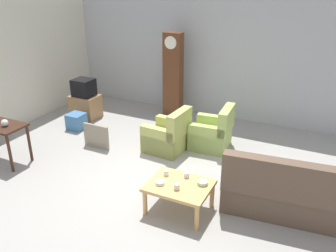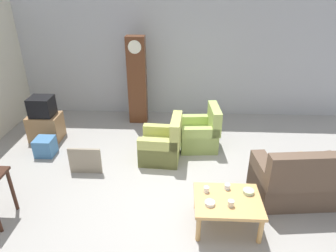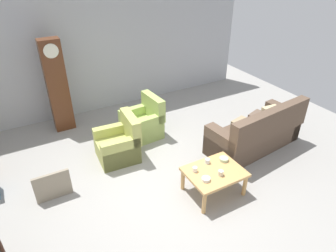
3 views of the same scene
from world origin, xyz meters
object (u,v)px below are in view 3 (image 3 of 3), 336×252
at_px(armchair_olive_near, 119,145).
at_px(bowl_shallow_green, 224,159).
at_px(couch_floral, 256,133).
at_px(framed_picture_leaning, 53,186).
at_px(bowl_white_stacked, 206,179).
at_px(cup_blue_rimmed, 207,161).
at_px(armchair_olive_far, 143,123).
at_px(cup_cream_tall, 221,173).
at_px(cup_white_porcelain, 195,169).
at_px(coffee_table_wood, 214,174).
at_px(grandfather_clock, 57,86).

relative_size(armchair_olive_near, bowl_shallow_green, 5.62).
xyz_separation_m(couch_floral, framed_picture_leaning, (-4.05, 0.53, -0.10)).
bearing_deg(bowl_white_stacked, cup_blue_rimmed, 51.46).
xyz_separation_m(armchair_olive_far, cup_cream_tall, (0.29, -2.42, 0.21)).
bearing_deg(cup_white_porcelain, coffee_table_wood, -27.08).
height_order(armchair_olive_near, bowl_white_stacked, armchair_olive_near).
bearing_deg(coffee_table_wood, armchair_olive_far, 96.73).
bearing_deg(framed_picture_leaning, bowl_shallow_green, -20.60).
bearing_deg(armchair_olive_far, cup_white_porcelain, -90.83).
distance_m(coffee_table_wood, grandfather_clock, 3.98).
height_order(armchair_olive_far, cup_white_porcelain, armchair_olive_far).
height_order(armchair_olive_near, framed_picture_leaning, armchair_olive_near).
relative_size(couch_floral, cup_white_porcelain, 24.83).
xyz_separation_m(couch_floral, armchair_olive_far, (-1.87, 1.62, -0.05)).
relative_size(armchair_olive_near, cup_blue_rimmed, 11.01).
xyz_separation_m(grandfather_clock, bowl_white_stacked, (1.50, -3.62, -0.58)).
height_order(cup_blue_rimmed, bowl_shallow_green, cup_blue_rimmed).
distance_m(coffee_table_wood, framed_picture_leaning, 2.74).
height_order(coffee_table_wood, bowl_white_stacked, bowl_white_stacked).
distance_m(cup_cream_tall, bowl_white_stacked, 0.29).
xyz_separation_m(couch_floral, cup_white_porcelain, (-1.90, -0.51, 0.15)).
xyz_separation_m(armchair_olive_near, coffee_table_wood, (1.05, -1.75, 0.09)).
distance_m(framed_picture_leaning, cup_blue_rimmed, 2.67).
bearing_deg(armchair_olive_far, bowl_white_stacked, -90.00).
distance_m(framed_picture_leaning, cup_white_porcelain, 2.41).
distance_m(armchair_olive_near, grandfather_clock, 2.04).
distance_m(armchair_olive_near, armchair_olive_far, 0.95).
bearing_deg(bowl_white_stacked, grandfather_clock, 112.50).
bearing_deg(grandfather_clock, bowl_shallow_green, -58.04).
bearing_deg(couch_floral, bowl_shallow_green, -158.28).
xyz_separation_m(framed_picture_leaning, cup_cream_tall, (2.48, -1.34, 0.25)).
distance_m(cup_white_porcelain, bowl_white_stacked, 0.28).
bearing_deg(bowl_white_stacked, armchair_olive_far, 90.00).
distance_m(cup_white_porcelain, bowl_shallow_green, 0.62).
relative_size(couch_floral, cup_cream_tall, 23.79).
height_order(armchair_olive_far, bowl_shallow_green, armchair_olive_far).
distance_m(armchair_olive_near, bowl_shallow_green, 2.11).
xyz_separation_m(coffee_table_wood, bowl_shallow_green, (0.32, 0.16, 0.09)).
distance_m(armchair_olive_near, framed_picture_leaning, 1.51).
height_order(armchair_olive_far, grandfather_clock, grandfather_clock).
bearing_deg(armchair_olive_near, armchair_olive_far, 34.31).
height_order(couch_floral, cup_white_porcelain, couch_floral).
bearing_deg(cup_cream_tall, couch_floral, 26.98).
relative_size(couch_floral, bowl_white_stacked, 15.44).
distance_m(coffee_table_wood, bowl_white_stacked, 0.31).
xyz_separation_m(grandfather_clock, cup_white_porcelain, (1.47, -3.35, -0.56)).
bearing_deg(armchair_olive_near, framed_picture_leaning, -158.65).
distance_m(grandfather_clock, cup_cream_tall, 4.09).
bearing_deg(coffee_table_wood, cup_cream_tall, -82.06).
bearing_deg(framed_picture_leaning, bowl_white_stacked, -31.15).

